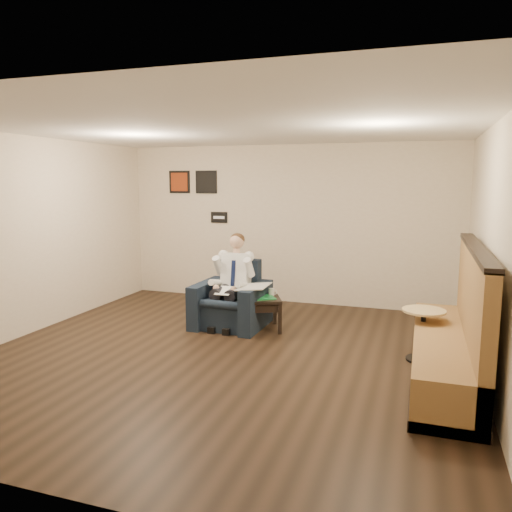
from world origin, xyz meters
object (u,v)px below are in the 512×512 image
(armchair, at_px, (231,295))
(banquette, at_px, (447,314))
(green_folder, at_px, (258,297))
(smartphone, at_px, (262,294))
(seated_man, at_px, (227,285))
(cafe_table, at_px, (423,335))
(side_table, at_px, (260,313))
(coffee_mug, at_px, (271,292))

(armchair, relative_size, banquette, 0.35)
(armchair, relative_size, green_folder, 2.08)
(armchair, relative_size, smartphone, 6.68)
(armchair, distance_m, green_folder, 0.45)
(seated_man, bearing_deg, green_folder, 10.24)
(armchair, distance_m, cafe_table, 2.82)
(side_table, relative_size, coffee_mug, 5.79)
(seated_man, height_order, cafe_table, seated_man)
(coffee_mug, relative_size, cafe_table, 0.16)
(armchair, bearing_deg, cafe_table, -11.08)
(armchair, bearing_deg, seated_man, -90.00)
(seated_man, height_order, smartphone, seated_man)
(smartphone, height_order, banquette, banquette)
(cafe_table, bearing_deg, armchair, 167.11)
(seated_man, xyz_separation_m, smartphone, (0.44, 0.28, -0.18))
(green_folder, height_order, coffee_mug, coffee_mug)
(smartphone, relative_size, banquette, 0.05)
(armchair, height_order, seated_man, seated_man)
(armchair, relative_size, cafe_table, 1.56)
(smartphone, distance_m, cafe_table, 2.44)
(side_table, bearing_deg, cafe_table, -14.73)
(coffee_mug, relative_size, banquette, 0.04)
(coffee_mug, bearing_deg, green_folder, -122.06)
(armchair, height_order, side_table, armchair)
(seated_man, bearing_deg, smartphone, 33.72)
(side_table, xyz_separation_m, banquette, (2.51, -1.08, 0.49))
(smartphone, bearing_deg, coffee_mug, -7.10)
(cafe_table, bearing_deg, side_table, 165.27)
(banquette, bearing_deg, cafe_table, 115.97)
(banquette, height_order, cafe_table, banquette)
(coffee_mug, relative_size, smartphone, 0.68)
(side_table, xyz_separation_m, coffee_mug, (0.12, 0.20, 0.29))
(green_folder, bearing_deg, smartphone, 90.29)
(armchair, relative_size, side_table, 1.70)
(armchair, height_order, coffee_mug, armchair)
(seated_man, relative_size, green_folder, 2.76)
(green_folder, bearing_deg, armchair, 172.22)
(armchair, height_order, cafe_table, armchair)
(side_table, bearing_deg, green_folder, -122.06)
(cafe_table, bearing_deg, seated_man, 169.66)
(side_table, distance_m, banquette, 2.78)
(seated_man, bearing_deg, side_table, 13.77)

